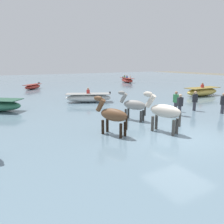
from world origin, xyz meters
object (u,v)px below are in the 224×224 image
object	(u,v)px
person_wading_mid	(180,106)
person_onlooker_left	(176,103)
boat_far_inshore	(88,98)
boat_far_offshore	(127,80)
horse_flank_pinto	(164,112)
person_wading_close	(195,102)
horse_trailing_bay	(112,116)
boat_mid_channel	(202,92)
boat_near_starboard	(33,87)
person_spectator_far	(223,105)
horse_lead_grey	(133,106)

from	to	relation	value
person_wading_mid	person_onlooker_left	size ratio (longest dim) A/B	1.00
boat_far_inshore	boat_far_offshore	xyz separation A→B (m)	(12.95, 13.40, 0.00)
horse_flank_pinto	person_wading_close	distance (m)	5.58
horse_trailing_bay	person_onlooker_left	xyz separation A→B (m)	(6.08, 2.04, -0.31)
horse_trailing_bay	boat_mid_channel	world-z (taller)	horse_trailing_bay
boat_near_starboard	person_wading_close	size ratio (longest dim) A/B	1.60
horse_trailing_bay	boat_far_inshore	xyz separation A→B (m)	(2.45, 8.10, -0.52)
horse_flank_pinto	person_wading_close	xyz separation A→B (m)	(5.05, 2.33, -0.40)
boat_far_offshore	person_wading_close	bearing A→B (deg)	-112.12
boat_far_offshore	person_onlooker_left	world-z (taller)	person_onlooker_left
horse_flank_pinto	boat_far_offshore	xyz separation A→B (m)	(13.19, 22.35, -0.60)
boat_far_offshore	boat_far_inshore	bearing A→B (deg)	-134.04
boat_far_inshore	person_wading_mid	distance (m)	7.64
person_wading_mid	person_spectator_far	distance (m)	2.91
person_onlooker_left	boat_far_offshore	bearing A→B (deg)	64.40
horse_trailing_bay	person_onlooker_left	bearing A→B (deg)	18.55
boat_near_starboard	person_wading_mid	distance (m)	19.40
boat_far_inshore	horse_trailing_bay	bearing A→B (deg)	-106.85
horse_lead_grey	boat_near_starboard	distance (m)	18.28
horse_lead_grey	person_wading_mid	world-z (taller)	horse_lead_grey
horse_lead_grey	horse_trailing_bay	xyz separation A→B (m)	(-2.29, -1.59, 0.05)
boat_far_offshore	person_spectator_far	size ratio (longest dim) A/B	2.47
boat_mid_channel	boat_near_starboard	world-z (taller)	boat_mid_channel
horse_lead_grey	horse_trailing_bay	size ratio (longest dim) A/B	0.96
horse_lead_grey	horse_trailing_bay	distance (m)	2.79
boat_far_inshore	boat_near_starboard	world-z (taller)	boat_far_inshore
boat_mid_channel	horse_trailing_bay	bearing A→B (deg)	-157.40
horse_lead_grey	person_wading_close	size ratio (longest dim) A/B	1.17
boat_near_starboard	person_onlooker_left	distance (m)	18.65
horse_flank_pinto	person_onlooker_left	bearing A→B (deg)	36.84
horse_lead_grey	boat_far_inshore	xyz separation A→B (m)	(0.16, 6.51, -0.47)
horse_flank_pinto	boat_near_starboard	xyz separation A→B (m)	(-2.01, 20.59, -0.68)
boat_mid_channel	person_wading_mid	bearing A→B (deg)	-150.59
horse_lead_grey	person_onlooker_left	size ratio (longest dim) A/B	1.17
boat_far_offshore	person_wading_mid	size ratio (longest dim) A/B	2.47
horse_lead_grey	person_spectator_far	size ratio (longest dim) A/B	1.17
horse_flank_pinto	person_wading_close	bearing A→B (deg)	24.80
horse_lead_grey	person_wading_mid	bearing A→B (deg)	-9.91
boat_near_starboard	person_onlooker_left	size ratio (longest dim) A/B	1.60
boat_near_starboard	person_wading_mid	world-z (taller)	person_wading_mid
person_wading_close	person_spectator_far	world-z (taller)	same
horse_trailing_bay	person_spectator_far	xyz separation A→B (m)	(8.10, 0.01, -0.31)
boat_far_inshore	person_onlooker_left	bearing A→B (deg)	-59.08
boat_far_inshore	person_spectator_far	bearing A→B (deg)	-55.06
boat_near_starboard	person_spectator_far	world-z (taller)	person_spectator_far
boat_far_offshore	horse_flank_pinto	bearing A→B (deg)	-120.54
horse_trailing_bay	person_spectator_far	distance (m)	8.11
person_wading_close	person_onlooker_left	distance (m)	1.31
boat_far_inshore	boat_near_starboard	size ratio (longest dim) A/B	1.48
horse_trailing_bay	person_spectator_far	bearing A→B (deg)	0.08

